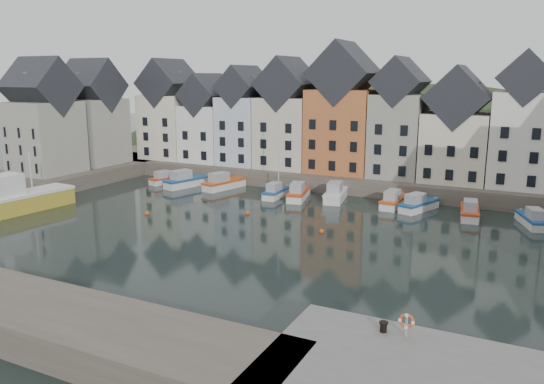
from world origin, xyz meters
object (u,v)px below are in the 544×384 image
Objects in this scene: boat_a at (166,179)px; large_vessel at (10,200)px; mooring_bollard at (383,326)px; boat_d at (276,192)px; life_ring_post at (407,322)px.

boat_a is 22.19m from large_vessel.
large_vessel is at bearing 164.05° from mooring_bollard.
large_vessel is (-4.99, -21.60, 1.00)m from boat_a.
boat_d is (18.05, -0.99, 0.08)m from boat_a.
boat_a is at bearing 140.33° from life_ring_post.
large_vessel is 48.62m from life_ring_post.
boat_d is at bearing 123.87° from mooring_bollard.
life_ring_post is (41.82, -34.68, 2.24)m from boat_a.
large_vessel is 47.46m from mooring_bollard.
life_ring_post is (1.18, -0.04, 0.55)m from mooring_bollard.
life_ring_post is at bearing -2.15° from mooring_bollard.
boat_d reaches higher than large_vessel.
boat_d is at bearing 125.20° from life_ring_post.
boat_a is 18.07m from boat_d.
boat_d is at bearing 47.96° from large_vessel.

